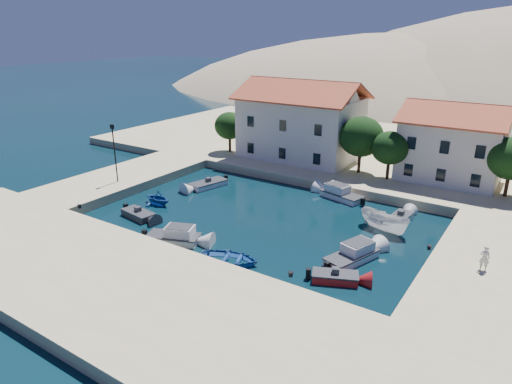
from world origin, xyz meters
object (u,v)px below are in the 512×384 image
Objects in this scene: building_left at (301,118)px; building_mid at (453,141)px; cabin_cruiser_east at (352,256)px; boat_east at (384,230)px; lamppost at (114,148)px; rowboat_south at (229,263)px; pedestrian at (485,258)px; cabin_cruiser_south at (173,236)px.

building_left is 18.04m from building_mid.
cabin_cruiser_east is 6.83m from boat_east.
lamppost is at bearing -119.90° from building_left.
building_mid is 36.21m from lamppost.
building_mid is at bearing 35.45° from lamppost.
rowboat_south is (-9.71, -27.50, -5.22)m from building_mid.
building_left is 8.21× the size of pedestrian.
building_left is 23.10m from lamppost.
cabin_cruiser_south is at bearing 67.93° from rowboat_south.
rowboat_south is at bearing 12.90° from pedestrian.
cabin_cruiser_east is at bearing -53.09° from building_left.
cabin_cruiser_east reaches higher than rowboat_south.
building_left is 22.37m from boat_east.
lamppost is at bearing 134.98° from cabin_cruiser_south.
boat_east is (16.09, -14.35, -5.94)m from building_left.
cabin_cruiser_south is at bearing -23.89° from lamppost.
pedestrian reaches higher than cabin_cruiser_south.
building_mid reaches higher than boat_east.
cabin_cruiser_east reaches higher than boat_east.
cabin_cruiser_south is 14.44m from cabin_cruiser_east.
building_left is 3.16× the size of rowboat_south.
building_left is 3.11× the size of cabin_cruiser_south.
rowboat_south is 2.60× the size of pedestrian.
rowboat_south is 0.95× the size of cabin_cruiser_east.
lamppost is 28.56m from boat_east.
rowboat_south is at bearing 164.01° from boat_east.
rowboat_south is (19.79, -6.50, -4.75)m from lamppost.
lamppost reaches higher than cabin_cruiser_east.
building_left is 3.05× the size of boat_east.
building_mid is 29.63m from rowboat_south.
building_left is 2.36× the size of lamppost.
cabin_cruiser_south and cabin_cruiser_east have the same top height.
building_left reaches higher than lamppost.
pedestrian is (36.03, 0.87, -2.86)m from lamppost.
lamppost reaches higher than pedestrian.
building_mid is 2.22× the size of cabin_cruiser_south.
building_mid is 16.33m from boat_east.
boat_east is 2.69× the size of pedestrian.
cabin_cruiser_south is 0.98× the size of boat_east.
building_mid reaches higher than cabin_cruiser_south.
boat_east is at bearing 11.56° from lamppost.
building_mid reaches higher than cabin_cruiser_east.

